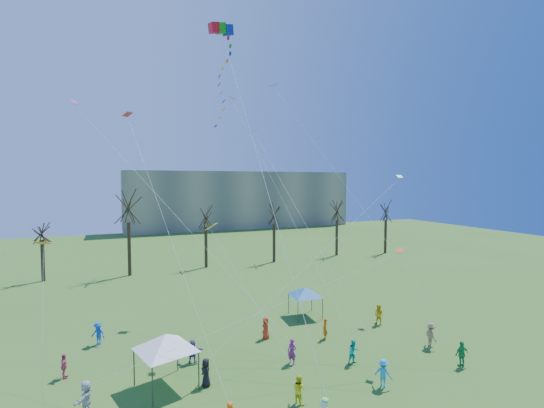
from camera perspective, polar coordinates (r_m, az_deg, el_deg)
name	(u,v)px	position (r m, az deg, el deg)	size (l,w,h in m)	color
distant_building	(239,199)	(104.19, -4.94, 0.71)	(60.00, 14.00, 15.00)	gray
bare_tree_row	(214,221)	(55.14, -8.79, -2.49)	(68.22, 6.87, 11.06)	black
big_box_kite	(227,83)	(24.87, -6.80, 17.57)	(2.08, 5.40, 21.82)	red
canopy_tent_white	(166,342)	(25.01, -15.72, -19.40)	(4.20, 4.20, 3.29)	#3F3F44
canopy_tent_blue	(305,291)	(35.78, 5.02, -12.99)	(3.65, 3.65, 2.75)	#3F3F44
festival_crowd	(264,357)	(26.94, -1.14, -22.01)	(25.79, 15.06, 1.84)	#B43716
small_kites_aloft	(231,167)	(29.98, -6.25, 5.55)	(29.82, 18.74, 30.43)	orange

